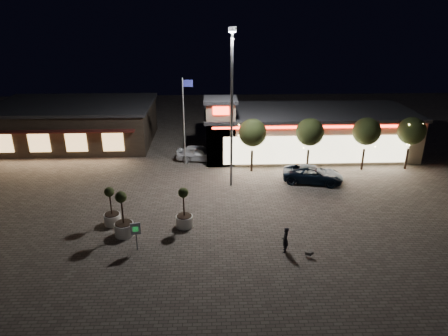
{
  "coord_description": "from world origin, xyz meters",
  "views": [
    {
      "loc": [
        0.22,
        -21.96,
        13.57
      ],
      "look_at": [
        1.33,
        6.0,
        2.33
      ],
      "focal_mm": 32.0,
      "sensor_mm": 36.0,
      "label": 1
    }
  ],
  "objects_px": {
    "pickup_truck": "(313,174)",
    "planter_left": "(112,213)",
    "valet_sign": "(136,231)",
    "pedestrian": "(285,240)",
    "white_sedan": "(199,153)",
    "planter_mid": "(124,222)"
  },
  "relations": [
    {
      "from": "pickup_truck",
      "to": "valet_sign",
      "type": "distance_m",
      "value": 16.23
    },
    {
      "from": "valet_sign",
      "to": "planter_mid",
      "type": "bearing_deg",
      "value": 122.22
    },
    {
      "from": "white_sedan",
      "to": "planter_left",
      "type": "xyz_separation_m",
      "value": [
        -5.64,
        -11.94,
        0.11
      ]
    },
    {
      "from": "pedestrian",
      "to": "valet_sign",
      "type": "relative_size",
      "value": 0.88
    },
    {
      "from": "planter_left",
      "to": "planter_mid",
      "type": "relative_size",
      "value": 0.89
    },
    {
      "from": "pickup_truck",
      "to": "white_sedan",
      "type": "relative_size",
      "value": 1.15
    },
    {
      "from": "pickup_truck",
      "to": "planter_left",
      "type": "bearing_deg",
      "value": 126.57
    },
    {
      "from": "planter_left",
      "to": "valet_sign",
      "type": "xyz_separation_m",
      "value": [
        2.15,
        -3.15,
        0.43
      ]
    },
    {
      "from": "white_sedan",
      "to": "valet_sign",
      "type": "height_order",
      "value": "valet_sign"
    },
    {
      "from": "white_sedan",
      "to": "pedestrian",
      "type": "distance_m",
      "value": 16.55
    },
    {
      "from": "planter_left",
      "to": "valet_sign",
      "type": "distance_m",
      "value": 3.84
    },
    {
      "from": "white_sedan",
      "to": "pedestrian",
      "type": "bearing_deg",
      "value": -155.12
    },
    {
      "from": "pickup_truck",
      "to": "white_sedan",
      "type": "distance_m",
      "value": 11.04
    },
    {
      "from": "white_sedan",
      "to": "planter_left",
      "type": "height_order",
      "value": "planter_left"
    },
    {
      "from": "pickup_truck",
      "to": "white_sedan",
      "type": "xyz_separation_m",
      "value": [
        -9.58,
        5.49,
        0.05
      ]
    },
    {
      "from": "pedestrian",
      "to": "planter_left",
      "type": "xyz_separation_m",
      "value": [
        -11.02,
        3.71,
        0.04
      ]
    },
    {
      "from": "valet_sign",
      "to": "pedestrian",
      "type": "bearing_deg",
      "value": -3.58
    },
    {
      "from": "white_sedan",
      "to": "pedestrian",
      "type": "relative_size",
      "value": 2.71
    },
    {
      "from": "pickup_truck",
      "to": "valet_sign",
      "type": "relative_size",
      "value": 2.74
    },
    {
      "from": "pedestrian",
      "to": "planter_left",
      "type": "height_order",
      "value": "planter_left"
    },
    {
      "from": "pickup_truck",
      "to": "planter_left",
      "type": "distance_m",
      "value": 16.53
    },
    {
      "from": "pickup_truck",
      "to": "planter_mid",
      "type": "xyz_separation_m",
      "value": [
        -14.15,
        -7.89,
        0.26
      ]
    }
  ]
}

